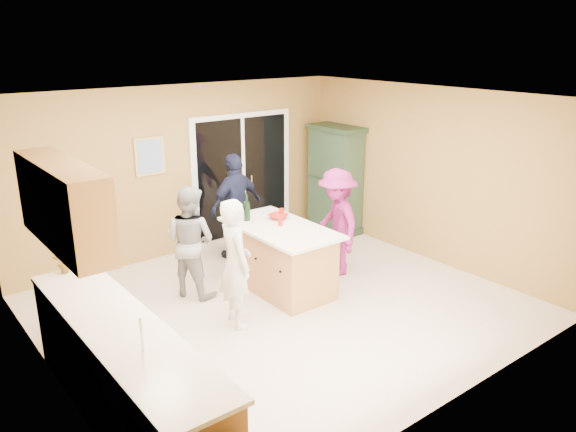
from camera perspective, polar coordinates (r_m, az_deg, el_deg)
floor at (r=7.21m, az=-0.45°, el=-9.15°), size 5.50×5.50×0.00m
ceiling at (r=6.46m, az=-0.51°, el=11.85°), size 5.50×5.00×0.10m
wall_back at (r=8.77m, az=-10.52°, el=4.55°), size 5.50×0.10×2.60m
wall_front at (r=5.10m, az=17.01°, el=-5.80°), size 5.50×0.10×2.60m
wall_left at (r=5.59m, az=-23.51°, el=-4.42°), size 0.10×5.00×2.60m
wall_right at (r=8.62m, az=14.20°, el=4.06°), size 0.10×5.00×2.60m
left_cabinet_run at (r=5.14m, az=-15.71°, el=-16.08°), size 0.65×3.05×1.24m
upper_cabinets at (r=5.27m, az=-21.87°, el=1.10°), size 0.35×1.60×0.75m
sliding_door at (r=9.32m, az=-4.62°, el=3.99°), size 1.90×0.07×2.10m
framed_picture at (r=8.45m, az=-13.87°, el=5.91°), size 0.46×0.04×0.56m
kitchen_island at (r=7.53m, az=-0.79°, el=-4.46°), size 0.93×1.69×0.89m
green_hutch at (r=9.69m, az=4.79°, el=3.60°), size 0.53×1.00×1.84m
woman_white at (r=6.52m, az=-5.37°, el=-4.80°), size 0.48×0.63×1.54m
woman_grey at (r=7.38m, az=-9.93°, el=-2.54°), size 0.82×0.89×1.48m
woman_navy at (r=8.52m, az=-5.31°, el=0.99°), size 1.00×0.54×1.63m
woman_magenta at (r=7.92m, az=4.98°, el=-0.66°), size 0.85×1.12×1.54m
serving_bowl at (r=7.67m, az=-1.00°, el=-0.05°), size 0.31×0.31×0.06m
tulip_vase at (r=6.19m, az=-21.94°, el=-3.80°), size 0.21×0.16×0.37m
tumbler_near at (r=7.78m, az=-0.67°, el=0.38°), size 0.09×0.09×0.11m
tumbler_far at (r=7.39m, az=-0.78°, el=-0.63°), size 0.09×0.09×0.09m
wine_bottle at (r=7.58m, az=-4.19°, el=0.55°), size 0.08×0.08×0.36m
white_plate at (r=7.93m, az=-1.77°, el=0.38°), size 0.30×0.30×0.02m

